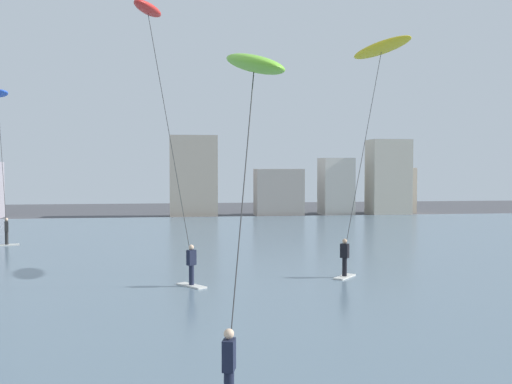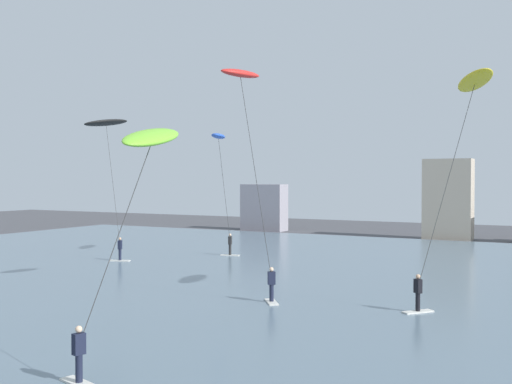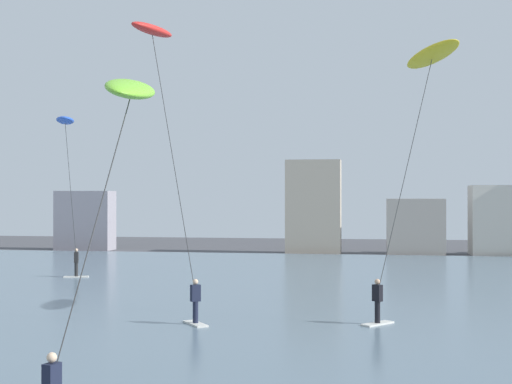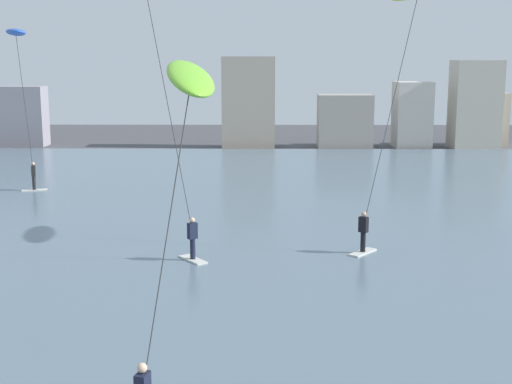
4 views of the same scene
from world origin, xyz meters
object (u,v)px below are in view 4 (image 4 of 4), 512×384
at_px(kitesurfer_blue, 18,49).
at_px(kitesurfer_red, 149,6).
at_px(kitesurfer_yellow, 414,11).
at_px(kitesurfer_lime, 186,107).

bearing_deg(kitesurfer_blue, kitesurfer_red, -54.23).
xyz_separation_m(kitesurfer_red, kitesurfer_yellow, (9.77, 2.47, -0.03)).
xyz_separation_m(kitesurfer_yellow, kitesurfer_lime, (-7.37, -13.03, -2.79)).
height_order(kitesurfer_red, kitesurfer_blue, kitesurfer_red).
bearing_deg(kitesurfer_yellow, kitesurfer_lime, -119.50).
relative_size(kitesurfer_red, kitesurfer_yellow, 1.05).
distance_m(kitesurfer_yellow, kitesurfer_lime, 15.23).
height_order(kitesurfer_red, kitesurfer_yellow, kitesurfer_red).
bearing_deg(kitesurfer_red, kitesurfer_lime, -77.21).
bearing_deg(kitesurfer_red, kitesurfer_blue, 125.77).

